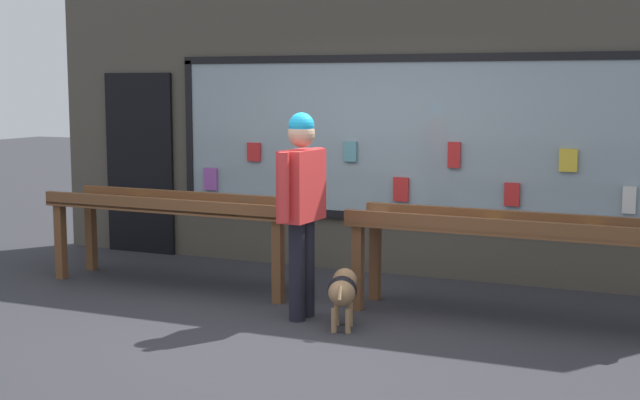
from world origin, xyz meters
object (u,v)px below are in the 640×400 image
at_px(display_table_left, 176,213).
at_px(display_table_right, 506,236).
at_px(small_dog, 343,290).
at_px(person_browsing, 302,198).

bearing_deg(display_table_left, display_table_right, -0.02).
relative_size(display_table_left, small_dog, 4.86).
height_order(display_table_right, small_dog, display_table_right).
distance_m(person_browsing, small_dog, 0.84).
bearing_deg(person_browsing, display_table_right, -63.90).
bearing_deg(small_dog, display_table_right, -72.54).
relative_size(display_table_right, small_dog, 4.85).
height_order(display_table_left, small_dog, display_table_left).
bearing_deg(display_table_right, display_table_left, 179.98).
bearing_deg(small_dog, display_table_left, 52.84).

